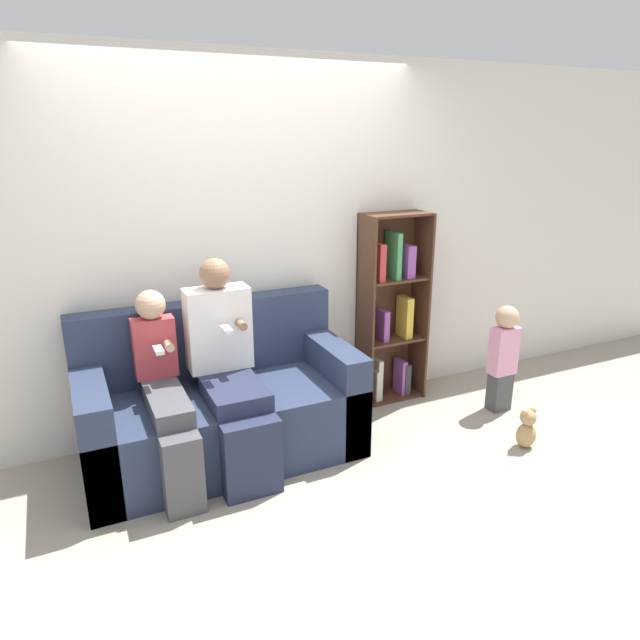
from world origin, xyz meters
TOP-DOWN VIEW (x-y plane):
  - ground_plane at (0.00, 0.00)m, footprint 14.00×14.00m
  - back_wall at (0.00, 0.96)m, footprint 10.00×0.06m
  - couch at (-0.33, 0.51)m, footprint 1.74×0.83m
  - adult_seated at (-0.29, 0.40)m, footprint 0.40×0.76m
  - child_seated at (-0.69, 0.36)m, footprint 0.26×0.79m
  - toddler_standing at (1.78, 0.24)m, footprint 0.20×0.17m
  - bookshelf at (1.13, 0.81)m, footprint 0.51×0.27m
  - teddy_bear at (1.55, -0.28)m, footprint 0.14×0.12m

SIDE VIEW (x-z plane):
  - ground_plane at x=0.00m, z-range 0.00..0.00m
  - teddy_bear at x=1.55m, z-range -0.01..0.28m
  - couch at x=-0.33m, z-range -0.16..0.82m
  - toddler_standing at x=1.78m, z-range 0.04..0.87m
  - child_seated at x=-0.69m, z-range 0.01..1.15m
  - adult_seated at x=-0.29m, z-range 0.02..1.33m
  - bookshelf at x=1.13m, z-range -0.02..1.46m
  - back_wall at x=0.00m, z-range 0.00..2.55m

